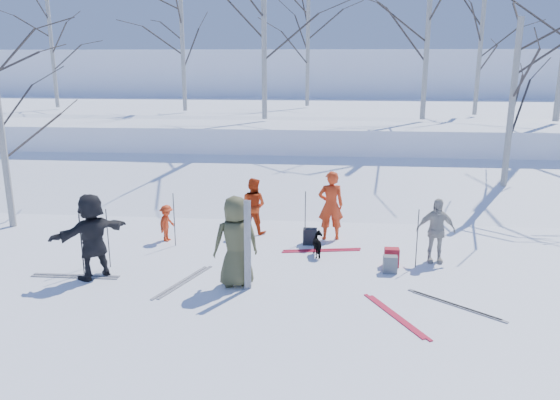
# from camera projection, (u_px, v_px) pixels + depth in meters

# --- Properties ---
(ground) EXTENTS (120.00, 120.00, 0.00)m
(ground) POSITION_uv_depth(u_px,v_px,m) (274.00, 277.00, 11.62)
(ground) COLOR white
(ground) RESTS_ON ground
(snow_ramp) EXTENTS (70.00, 9.49, 4.12)m
(snow_ramp) POSITION_uv_depth(u_px,v_px,m) (295.00, 192.00, 18.33)
(snow_ramp) COLOR white
(snow_ramp) RESTS_ON ground
(snow_plateau) EXTENTS (70.00, 18.00, 2.20)m
(snow_plateau) POSITION_uv_depth(u_px,v_px,m) (308.00, 129.00, 27.75)
(snow_plateau) COLOR white
(snow_plateau) RESTS_ON ground
(far_hill) EXTENTS (90.00, 30.00, 6.00)m
(far_hill) POSITION_uv_depth(u_px,v_px,m) (318.00, 87.00, 47.72)
(far_hill) COLOR white
(far_hill) RESTS_ON ground
(skier_olive_center) EXTENTS (1.06, 0.86, 1.87)m
(skier_olive_center) POSITION_uv_depth(u_px,v_px,m) (236.00, 242.00, 10.98)
(skier_olive_center) COLOR #46462A
(skier_olive_center) RESTS_ON ground
(skier_red_north) EXTENTS (0.70, 0.51, 1.78)m
(skier_red_north) POSITION_uv_depth(u_px,v_px,m) (331.00, 206.00, 13.82)
(skier_red_north) COLOR red
(skier_red_north) RESTS_ON ground
(skier_redor_behind) EXTENTS (0.86, 0.76, 1.49)m
(skier_redor_behind) POSITION_uv_depth(u_px,v_px,m) (253.00, 206.00, 14.37)
(skier_redor_behind) COLOR red
(skier_redor_behind) RESTS_ON ground
(skier_red_seated) EXTENTS (0.47, 0.67, 0.94)m
(skier_red_seated) POSITION_uv_depth(u_px,v_px,m) (167.00, 223.00, 13.79)
(skier_red_seated) COLOR red
(skier_red_seated) RESTS_ON ground
(skier_cream_east) EXTENTS (0.89, 0.40, 1.50)m
(skier_cream_east) POSITION_uv_depth(u_px,v_px,m) (436.00, 230.00, 12.29)
(skier_cream_east) COLOR beige
(skier_cream_east) RESTS_ON ground
(skier_grey_west) EXTENTS (1.52, 1.64, 1.83)m
(skier_grey_west) POSITION_uv_depth(u_px,v_px,m) (92.00, 236.00, 11.38)
(skier_grey_west) COLOR black
(skier_grey_west) RESTS_ON ground
(dog) EXTENTS (0.45, 0.70, 0.55)m
(dog) POSITION_uv_depth(u_px,v_px,m) (319.00, 245.00, 12.78)
(dog) COLOR black
(dog) RESTS_ON ground
(upright_ski_left) EXTENTS (0.11, 0.17, 1.90)m
(upright_ski_left) POSITION_uv_depth(u_px,v_px,m) (246.00, 246.00, 10.69)
(upright_ski_left) COLOR silver
(upright_ski_left) RESTS_ON ground
(upright_ski_right) EXTENTS (0.11, 0.23, 1.89)m
(upright_ski_right) POSITION_uv_depth(u_px,v_px,m) (249.00, 246.00, 10.70)
(upright_ski_right) COLOR silver
(upright_ski_right) RESTS_ON ground
(ski_pair_a) EXTENTS (1.75, 2.06, 0.02)m
(ski_pair_a) POSITION_uv_depth(u_px,v_px,m) (395.00, 316.00, 9.84)
(ski_pair_a) COLOR red
(ski_pair_a) RESTS_ON ground
(ski_pair_b) EXTENTS (0.84, 1.97, 0.02)m
(ski_pair_b) POSITION_uv_depth(u_px,v_px,m) (322.00, 250.00, 13.18)
(ski_pair_b) COLOR red
(ski_pair_b) RESTS_ON ground
(ski_pair_c) EXTENTS (0.25, 1.90, 0.02)m
(ski_pair_c) POSITION_uv_depth(u_px,v_px,m) (76.00, 276.00, 11.62)
(ski_pair_c) COLOR silver
(ski_pair_c) RESTS_ON ground
(ski_pair_d) EXTENTS (2.06, 2.10, 0.02)m
(ski_pair_d) POSITION_uv_depth(u_px,v_px,m) (455.00, 305.00, 10.26)
(ski_pair_d) COLOR silver
(ski_pair_d) RESTS_ON ground
(ski_pair_e) EXTENTS (1.44, 2.03, 0.02)m
(ski_pair_e) POSITION_uv_depth(u_px,v_px,m) (183.00, 282.00, 11.33)
(ski_pair_e) COLOR silver
(ski_pair_e) RESTS_ON ground
(ski_pole_a) EXTENTS (0.02, 0.02, 1.34)m
(ski_pole_a) POSITION_uv_depth(u_px,v_px,m) (174.00, 220.00, 13.37)
(ski_pole_a) COLOR black
(ski_pole_a) RESTS_ON ground
(ski_pole_b) EXTENTS (0.02, 0.02, 1.34)m
(ski_pole_b) POSITION_uv_depth(u_px,v_px,m) (81.00, 245.00, 11.60)
(ski_pole_b) COLOR black
(ski_pole_b) RESTS_ON ground
(ski_pole_c) EXTENTS (0.02, 0.02, 1.34)m
(ski_pole_c) POSITION_uv_depth(u_px,v_px,m) (417.00, 239.00, 11.98)
(ski_pole_c) COLOR black
(ski_pole_c) RESTS_ON ground
(ski_pole_d) EXTENTS (0.02, 0.02, 1.34)m
(ski_pole_d) POSITION_uv_depth(u_px,v_px,m) (305.00, 217.00, 13.57)
(ski_pole_d) COLOR black
(ski_pole_d) RESTS_ON ground
(ski_pole_e) EXTENTS (0.02, 0.02, 1.34)m
(ski_pole_e) POSITION_uv_depth(u_px,v_px,m) (81.00, 240.00, 11.89)
(ski_pole_e) COLOR black
(ski_pole_e) RESTS_ON ground
(ski_pole_f) EXTENTS (0.02, 0.02, 1.34)m
(ski_pole_f) POSITION_uv_depth(u_px,v_px,m) (108.00, 238.00, 12.00)
(ski_pole_f) COLOR black
(ski_pole_f) RESTS_ON ground
(backpack_red) EXTENTS (0.32, 0.22, 0.42)m
(backpack_red) POSITION_uv_depth(u_px,v_px,m) (392.00, 257.00, 12.16)
(backpack_red) COLOR #B01B28
(backpack_red) RESTS_ON ground
(backpack_grey) EXTENTS (0.30, 0.20, 0.38)m
(backpack_grey) POSITION_uv_depth(u_px,v_px,m) (390.00, 264.00, 11.80)
(backpack_grey) COLOR slate
(backpack_grey) RESTS_ON ground
(backpack_dark) EXTENTS (0.34, 0.24, 0.40)m
(backpack_dark) POSITION_uv_depth(u_px,v_px,m) (310.00, 236.00, 13.60)
(backpack_dark) COLOR black
(backpack_dark) RESTS_ON ground
(birch_plateau_b) EXTENTS (4.09, 4.09, 4.99)m
(birch_plateau_b) POSITION_uv_depth(u_px,v_px,m) (52.00, 54.00, 25.66)
(birch_plateau_b) COLOR silver
(birch_plateau_b) RESTS_ON snow_plateau
(birch_plateau_c) EXTENTS (4.62, 4.62, 5.74)m
(birch_plateau_c) POSITION_uv_depth(u_px,v_px,m) (308.00, 46.00, 26.43)
(birch_plateau_c) COLOR silver
(birch_plateau_c) RESTS_ON snow_plateau
(birch_plateau_d) EXTENTS (5.06, 5.06, 6.38)m
(birch_plateau_d) POSITION_uv_depth(u_px,v_px,m) (264.00, 34.00, 20.57)
(birch_plateau_d) COLOR silver
(birch_plateau_d) RESTS_ON snow_plateau
(birch_plateau_e) EXTENTS (4.88, 4.88, 6.11)m
(birch_plateau_e) POSITION_uv_depth(u_px,v_px,m) (427.00, 37.00, 20.42)
(birch_plateau_e) COLOR silver
(birch_plateau_e) RESTS_ON snow_plateau
(birch_plateau_f) EXTENTS (4.05, 4.05, 4.93)m
(birch_plateau_f) POSITION_uv_depth(u_px,v_px,m) (480.00, 54.00, 22.30)
(birch_plateau_f) COLOR silver
(birch_plateau_f) RESTS_ON snow_plateau
(birch_plateau_g) EXTENTS (4.24, 4.24, 5.19)m
(birch_plateau_g) POSITION_uv_depth(u_px,v_px,m) (183.00, 51.00, 24.02)
(birch_plateau_g) COLOR silver
(birch_plateau_g) RESTS_ON snow_plateau
(birch_edge_a) EXTENTS (4.38, 4.38, 5.41)m
(birch_edge_a) POSITION_uv_depth(u_px,v_px,m) (1.00, 129.00, 14.42)
(birch_edge_a) COLOR silver
(birch_edge_a) RESTS_ON ground
(birch_edge_e) EXTENTS (4.58, 4.58, 5.68)m
(birch_edge_e) POSITION_uv_depth(u_px,v_px,m) (511.00, 115.00, 16.42)
(birch_edge_e) COLOR silver
(birch_edge_e) RESTS_ON ground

